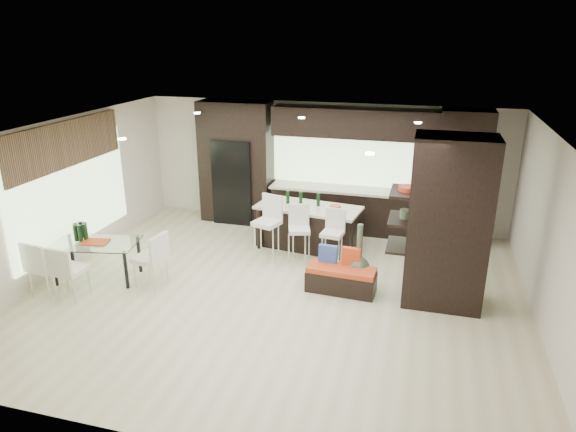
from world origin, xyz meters
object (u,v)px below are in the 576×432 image
(bench, at_px, (341,280))
(chair_far, at_px, (47,269))
(floor_vase, at_px, (359,257))
(stool_left, at_px, (267,234))
(stool_right, at_px, (332,243))
(dining_table, at_px, (98,261))
(stool_mid, at_px, (299,240))
(chair_end, at_px, (150,262))
(kitchen_island, at_px, (308,227))
(chair_near, at_px, (71,274))

(bench, relative_size, chair_far, 1.27)
(floor_vase, bearing_deg, bench, -139.05)
(stool_left, relative_size, chair_far, 1.10)
(stool_right, relative_size, dining_table, 0.61)
(stool_mid, distance_m, bench, 1.40)
(stool_left, xyz_separation_m, floor_vase, (1.85, -0.74, 0.08))
(stool_left, bearing_deg, bench, -13.65)
(chair_end, bearing_deg, stool_left, -36.54)
(kitchen_island, distance_m, dining_table, 3.99)
(floor_vase, relative_size, dining_table, 0.81)
(kitchen_island, relative_size, stool_right, 2.38)
(chair_near, bearing_deg, stool_right, 35.47)
(stool_left, distance_m, bench, 1.88)
(stool_left, height_order, chair_far, stool_left)
(bench, distance_m, chair_far, 4.84)
(kitchen_island, height_order, stool_right, stool_right)
(stool_right, bearing_deg, chair_far, -144.32)
(stool_mid, height_order, chair_far, chair_far)
(dining_table, xyz_separation_m, chair_near, (0.00, -0.71, 0.09))
(chair_end, bearing_deg, stool_mid, -45.62)
(stool_mid, xyz_separation_m, chair_end, (-2.19, -1.63, 0.01))
(stool_left, xyz_separation_m, dining_table, (-2.59, -1.61, -0.15))
(stool_mid, bearing_deg, stool_left, 164.96)
(stool_mid, xyz_separation_m, chair_far, (-3.66, -2.35, 0.01))
(stool_mid, bearing_deg, kitchen_island, 72.65)
(chair_far, xyz_separation_m, chair_end, (1.47, 0.72, -0.00))
(floor_vase, height_order, chair_near, floor_vase)
(bench, bearing_deg, kitchen_island, 122.91)
(kitchen_island, distance_m, chair_end, 3.22)
(stool_right, bearing_deg, kitchen_island, 137.56)
(stool_mid, height_order, chair_near, stool_mid)
(stool_right, distance_m, dining_table, 4.18)
(kitchen_island, bearing_deg, chair_near, -128.57)
(stool_right, height_order, floor_vase, floor_vase)
(stool_left, relative_size, floor_vase, 0.86)
(kitchen_island, bearing_deg, stool_mid, -82.27)
(floor_vase, height_order, chair_far, floor_vase)
(bench, height_order, floor_vase, floor_vase)
(stool_left, xyz_separation_m, chair_near, (-2.59, -2.32, -0.07))
(chair_near, bearing_deg, stool_mid, 40.12)
(kitchen_island, relative_size, floor_vase, 1.77)
(stool_right, bearing_deg, stool_left, -171.78)
(chair_end, bearing_deg, bench, -70.77)
(stool_mid, height_order, dining_table, stool_mid)
(stool_left, distance_m, floor_vase, 1.99)
(stool_right, bearing_deg, dining_table, -150.07)
(stool_right, distance_m, chair_near, 4.50)
(chair_near, relative_size, chair_far, 0.96)
(chair_near, bearing_deg, chair_end, 38.69)
(dining_table, xyz_separation_m, chair_end, (1.03, 0.00, 0.10))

